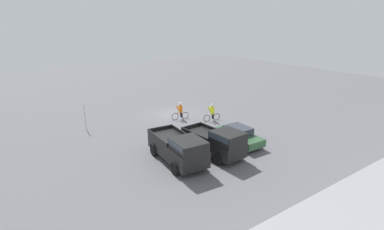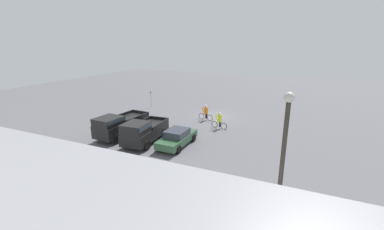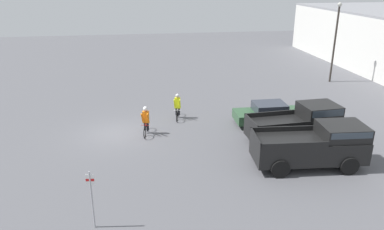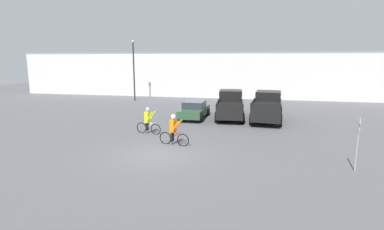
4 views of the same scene
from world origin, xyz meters
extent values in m
plane|color=#56565B|center=(0.00, 0.00, 0.00)|extent=(80.00, 80.00, 0.00)
cube|color=#2D5133|center=(-0.07, 9.41, 0.56)|extent=(1.83, 4.33, 0.57)
cube|color=#2D333D|center=(-0.07, 9.41, 1.10)|extent=(1.61, 1.96, 0.53)
cylinder|color=black|center=(-0.92, 10.80, 0.32)|extent=(0.19, 0.64, 0.64)
cylinder|color=black|center=(0.84, 10.77, 0.32)|extent=(0.19, 0.64, 0.64)
cylinder|color=black|center=(-0.97, 8.05, 0.32)|extent=(0.19, 0.64, 0.64)
cylinder|color=black|center=(0.79, 8.02, 0.32)|extent=(0.19, 0.64, 0.64)
cube|color=black|center=(2.73, 9.75, 0.82)|extent=(2.27, 5.12, 0.94)
cube|color=black|center=(2.64, 11.25, 1.70)|extent=(1.91, 2.11, 0.82)
cube|color=#333D47|center=(2.64, 11.25, 1.88)|extent=(1.96, 1.96, 0.36)
cube|color=black|center=(1.87, 8.69, 1.41)|extent=(0.28, 3.00, 0.25)
cube|color=black|center=(3.73, 8.81, 1.41)|extent=(0.28, 3.00, 0.25)
cube|color=black|center=(2.90, 7.29, 1.41)|extent=(1.94, 0.21, 0.25)
cylinder|color=black|center=(1.66, 11.23, 0.39)|extent=(0.27, 0.80, 0.79)
cylinder|color=black|center=(3.60, 11.36, 0.39)|extent=(0.27, 0.80, 0.79)
cylinder|color=black|center=(1.87, 8.14, 0.39)|extent=(0.27, 0.80, 0.79)
cylinder|color=black|center=(3.81, 8.27, 0.39)|extent=(0.27, 0.80, 0.79)
cube|color=black|center=(5.53, 9.34, 0.93)|extent=(2.40, 5.43, 1.07)
cube|color=black|center=(5.65, 10.92, 1.79)|extent=(2.00, 2.25, 0.66)
cube|color=#333D47|center=(5.65, 10.92, 1.94)|extent=(2.05, 2.09, 0.29)
cube|color=black|center=(4.49, 8.35, 1.59)|extent=(0.31, 3.18, 0.25)
cube|color=black|center=(6.42, 8.21, 1.59)|extent=(0.31, 3.18, 0.25)
cube|color=black|center=(5.34, 6.73, 1.59)|extent=(2.01, 0.23, 0.25)
cylinder|color=black|center=(4.65, 11.05, 0.44)|extent=(0.28, 0.89, 0.88)
cylinder|color=black|center=(6.66, 10.90, 0.44)|extent=(0.28, 0.89, 0.88)
cylinder|color=black|center=(4.41, 7.77, 0.44)|extent=(0.28, 0.89, 0.88)
cylinder|color=black|center=(6.42, 7.62, 0.44)|extent=(0.28, 0.89, 0.88)
torus|color=black|center=(0.91, 1.65, 0.33)|extent=(0.70, 0.18, 0.70)
torus|color=black|center=(-0.15, 1.85, 0.33)|extent=(0.70, 0.18, 0.70)
cylinder|color=maroon|center=(0.38, 1.75, 0.50)|extent=(0.55, 0.14, 0.37)
cylinder|color=maroon|center=(0.38, 1.75, 0.69)|extent=(0.59, 0.15, 0.04)
cylinder|color=maroon|center=(0.20, 1.79, 0.50)|extent=(0.04, 0.04, 0.34)
cylinder|color=maroon|center=(0.78, 1.67, 0.72)|extent=(0.11, 0.46, 0.02)
cylinder|color=black|center=(0.29, 1.86, 0.46)|extent=(0.14, 0.14, 0.52)
cylinder|color=black|center=(0.26, 1.68, 0.46)|extent=(0.14, 0.14, 0.52)
cube|color=orange|center=(0.33, 1.76, 1.06)|extent=(0.30, 0.40, 0.69)
cylinder|color=orange|center=(0.57, 1.89, 1.06)|extent=(0.54, 0.19, 0.74)
cylinder|color=orange|center=(0.51, 1.55, 1.06)|extent=(0.54, 0.19, 0.74)
sphere|color=tan|center=(0.35, 1.76, 1.52)|extent=(0.23, 0.23, 0.23)
sphere|color=silver|center=(0.35, 1.76, 1.58)|extent=(0.26, 0.26, 0.26)
torus|color=black|center=(-1.36, 3.78, 0.32)|extent=(0.69, 0.18, 0.70)
torus|color=black|center=(-2.39, 3.98, 0.32)|extent=(0.69, 0.18, 0.70)
cylinder|color=white|center=(-1.87, 3.88, 0.49)|extent=(0.54, 0.14, 0.37)
cylinder|color=white|center=(-1.87, 3.88, 0.69)|extent=(0.57, 0.15, 0.04)
cylinder|color=white|center=(-2.05, 3.91, 0.49)|extent=(0.04, 0.04, 0.34)
cylinder|color=white|center=(-1.49, 3.80, 0.71)|extent=(0.11, 0.46, 0.02)
cylinder|color=black|center=(-1.96, 3.99, 0.45)|extent=(0.14, 0.14, 0.52)
cylinder|color=black|center=(-1.99, 3.81, 0.45)|extent=(0.14, 0.14, 0.52)
cube|color=yellow|center=(-1.93, 3.89, 1.06)|extent=(0.30, 0.40, 0.69)
cylinder|color=yellow|center=(-1.69, 4.01, 1.06)|extent=(0.53, 0.19, 0.74)
cylinder|color=yellow|center=(-1.75, 3.68, 1.06)|extent=(0.53, 0.19, 0.74)
sphere|color=tan|center=(-1.90, 3.88, 1.51)|extent=(0.21, 0.21, 0.21)
sphere|color=silver|center=(-1.90, 3.88, 1.56)|extent=(0.23, 0.23, 0.23)
cylinder|color=#9E9EA3|center=(8.83, -0.51, 1.16)|extent=(0.06, 0.06, 2.33)
cube|color=white|center=(8.83, -0.51, 2.00)|extent=(0.06, 0.30, 0.45)
cube|color=red|center=(8.83, -0.51, 2.00)|extent=(0.07, 0.30, 0.10)
cylinder|color=#2D2823|center=(-8.79, 18.19, 3.20)|extent=(0.16, 0.16, 6.40)
sphere|color=#B2B2A8|center=(-8.79, 18.19, 6.52)|extent=(0.36, 0.36, 0.36)
camera|label=1|loc=(15.41, 25.29, 9.27)|focal=28.00mm
camera|label=2|loc=(-9.23, 26.93, 8.26)|focal=24.00mm
camera|label=3|loc=(20.78, 1.25, 8.76)|focal=35.00mm
camera|label=4|loc=(4.65, -13.52, 4.63)|focal=28.00mm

